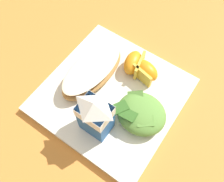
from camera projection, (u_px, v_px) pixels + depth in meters
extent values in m
plane|color=#C67A33|center=(112.00, 96.00, 0.53)|extent=(3.00, 3.00, 0.00)
cube|color=white|center=(112.00, 95.00, 0.52)|extent=(0.28, 0.28, 0.02)
ellipsoid|color=#B77F42|center=(92.00, 72.00, 0.53)|extent=(0.09, 0.18, 0.03)
ellipsoid|color=brown|center=(92.00, 69.00, 0.52)|extent=(0.08, 0.16, 0.01)
ellipsoid|color=beige|center=(92.00, 67.00, 0.51)|extent=(0.09, 0.17, 0.01)
ellipsoid|color=#5B8E3D|center=(141.00, 113.00, 0.47)|extent=(0.10, 0.09, 0.04)
cube|color=#5B8E3D|center=(145.00, 121.00, 0.45)|extent=(0.04, 0.04, 0.01)
cube|color=#336023|center=(134.00, 108.00, 0.47)|extent=(0.03, 0.04, 0.02)
cube|color=#336023|center=(128.00, 115.00, 0.45)|extent=(0.03, 0.02, 0.01)
cube|color=#336023|center=(141.00, 113.00, 0.46)|extent=(0.04, 0.04, 0.00)
cube|color=#5B8E3D|center=(135.00, 96.00, 0.48)|extent=(0.04, 0.03, 0.02)
cube|color=#336023|center=(120.00, 108.00, 0.46)|extent=(0.04, 0.04, 0.01)
cube|color=#23569E|center=(96.00, 118.00, 0.44)|extent=(0.06, 0.04, 0.09)
cube|color=white|center=(95.00, 111.00, 0.42)|extent=(0.06, 0.04, 0.03)
pyramid|color=white|center=(94.00, 106.00, 0.39)|extent=(0.06, 0.04, 0.02)
ellipsoid|color=orange|center=(146.00, 70.00, 0.52)|extent=(0.07, 0.05, 0.04)
cube|color=gold|center=(141.00, 75.00, 0.52)|extent=(0.06, 0.02, 0.03)
ellipsoid|color=orange|center=(133.00, 63.00, 0.53)|extent=(0.05, 0.07, 0.04)
cube|color=gold|center=(140.00, 65.00, 0.53)|extent=(0.02, 0.06, 0.03)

